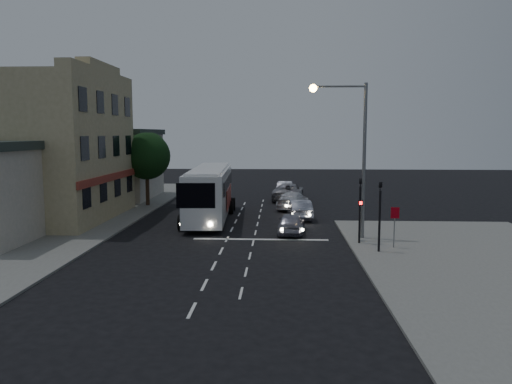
{
  "coord_description": "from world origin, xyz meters",
  "views": [
    {
      "loc": [
        3.08,
        -26.97,
        6.27
      ],
      "look_at": [
        1.48,
        7.32,
        2.2
      ],
      "focal_mm": 35.0,
      "sensor_mm": 36.0,
      "label": 1
    }
  ],
  "objects_px": {
    "car_suv": "(291,223)",
    "tour_bus": "(210,191)",
    "traffic_signal_side": "(380,208)",
    "streetlight": "(353,142)",
    "car_sedan_b": "(293,200)",
    "street_tree": "(147,154)",
    "car_extra": "(285,188)",
    "car_sedan_c": "(288,192)",
    "regulatory_sign": "(395,220)",
    "traffic_signal_main": "(360,202)",
    "car_sedan_a": "(300,209)"
  },
  "relations": [
    {
      "from": "tour_bus",
      "to": "car_sedan_c",
      "type": "xyz_separation_m",
      "value": [
        5.88,
        10.54,
        -1.23
      ]
    },
    {
      "from": "car_sedan_c",
      "to": "traffic_signal_side",
      "type": "height_order",
      "value": "traffic_signal_side"
    },
    {
      "from": "tour_bus",
      "to": "traffic_signal_main",
      "type": "relative_size",
      "value": 3.03
    },
    {
      "from": "car_suv",
      "to": "traffic_signal_side",
      "type": "height_order",
      "value": "traffic_signal_side"
    },
    {
      "from": "car_suv",
      "to": "tour_bus",
      "type": "bearing_deg",
      "value": -36.0
    },
    {
      "from": "traffic_signal_main",
      "to": "regulatory_sign",
      "type": "distance_m",
      "value": 2.14
    },
    {
      "from": "traffic_signal_main",
      "to": "traffic_signal_side",
      "type": "relative_size",
      "value": 1.0
    },
    {
      "from": "tour_bus",
      "to": "street_tree",
      "type": "bearing_deg",
      "value": 132.27
    },
    {
      "from": "car_sedan_b",
      "to": "street_tree",
      "type": "relative_size",
      "value": 0.79
    },
    {
      "from": "car_sedan_b",
      "to": "traffic_signal_side",
      "type": "distance_m",
      "value": 15.84
    },
    {
      "from": "regulatory_sign",
      "to": "car_sedan_c",
      "type": "bearing_deg",
      "value": 105.33
    },
    {
      "from": "car_sedan_b",
      "to": "car_extra",
      "type": "xyz_separation_m",
      "value": [
        -0.49,
        10.04,
        -0.03
      ]
    },
    {
      "from": "car_sedan_c",
      "to": "car_suv",
      "type": "bearing_deg",
      "value": 93.79
    },
    {
      "from": "car_extra",
      "to": "streetlight",
      "type": "xyz_separation_m",
      "value": [
        3.61,
        -21.86,
        5.05
      ]
    },
    {
      "from": "tour_bus",
      "to": "car_extra",
      "type": "xyz_separation_m",
      "value": [
        5.69,
        15.26,
        -1.36
      ]
    },
    {
      "from": "street_tree",
      "to": "car_extra",
      "type": "bearing_deg",
      "value": 37.11
    },
    {
      "from": "car_sedan_a",
      "to": "street_tree",
      "type": "distance_m",
      "value": 14.52
    },
    {
      "from": "tour_bus",
      "to": "car_sedan_b",
      "type": "xyz_separation_m",
      "value": [
        6.18,
        5.22,
        -1.33
      ]
    },
    {
      "from": "tour_bus",
      "to": "streetlight",
      "type": "distance_m",
      "value": 11.98
    },
    {
      "from": "traffic_signal_side",
      "to": "streetlight",
      "type": "xyz_separation_m",
      "value": [
        -0.96,
        3.4,
        3.31
      ]
    },
    {
      "from": "traffic_signal_main",
      "to": "streetlight",
      "type": "distance_m",
      "value": 3.61
    },
    {
      "from": "street_tree",
      "to": "regulatory_sign",
      "type": "bearing_deg",
      "value": -41.08
    },
    {
      "from": "car_extra",
      "to": "regulatory_sign",
      "type": "relative_size",
      "value": 1.88
    },
    {
      "from": "traffic_signal_side",
      "to": "streetlight",
      "type": "height_order",
      "value": "streetlight"
    },
    {
      "from": "tour_bus",
      "to": "car_sedan_c",
      "type": "relative_size",
      "value": 2.13
    },
    {
      "from": "tour_bus",
      "to": "car_sedan_b",
      "type": "height_order",
      "value": "tour_bus"
    },
    {
      "from": "tour_bus",
      "to": "car_sedan_a",
      "type": "distance_m",
      "value": 6.71
    },
    {
      "from": "car_sedan_b",
      "to": "traffic_signal_main",
      "type": "xyz_separation_m",
      "value": [
        3.37,
        -13.24,
        1.71
      ]
    },
    {
      "from": "car_suv",
      "to": "car_sedan_b",
      "type": "xyz_separation_m",
      "value": [
        0.38,
        10.22,
        0.04
      ]
    },
    {
      "from": "car_sedan_a",
      "to": "car_sedan_b",
      "type": "height_order",
      "value": "car_sedan_b"
    },
    {
      "from": "car_sedan_c",
      "to": "traffic_signal_side",
      "type": "xyz_separation_m",
      "value": [
        4.37,
        -20.54,
        1.61
      ]
    },
    {
      "from": "tour_bus",
      "to": "streetlight",
      "type": "height_order",
      "value": "streetlight"
    },
    {
      "from": "traffic_signal_main",
      "to": "street_tree",
      "type": "distance_m",
      "value": 21.38
    },
    {
      "from": "car_extra",
      "to": "traffic_signal_main",
      "type": "xyz_separation_m",
      "value": [
        3.86,
        -23.28,
        1.74
      ]
    },
    {
      "from": "car_suv",
      "to": "regulatory_sign",
      "type": "relative_size",
      "value": 1.79
    },
    {
      "from": "tour_bus",
      "to": "traffic_signal_main",
      "type": "distance_m",
      "value": 12.48
    },
    {
      "from": "car_sedan_c",
      "to": "car_sedan_b",
      "type": "bearing_deg",
      "value": 97.3
    },
    {
      "from": "car_suv",
      "to": "car_sedan_c",
      "type": "height_order",
      "value": "car_sedan_c"
    },
    {
      "from": "car_suv",
      "to": "car_extra",
      "type": "height_order",
      "value": "car_extra"
    },
    {
      "from": "car_suv",
      "to": "car_extra",
      "type": "xyz_separation_m",
      "value": [
        -0.12,
        20.26,
        0.01
      ]
    },
    {
      "from": "traffic_signal_side",
      "to": "car_sedan_c",
      "type": "bearing_deg",
      "value": 102.01
    },
    {
      "from": "tour_bus",
      "to": "car_extra",
      "type": "distance_m",
      "value": 16.34
    },
    {
      "from": "street_tree",
      "to": "car_sedan_b",
      "type": "bearing_deg",
      "value": -4.63
    },
    {
      "from": "car_sedan_b",
      "to": "traffic_signal_main",
      "type": "height_order",
      "value": "traffic_signal_main"
    },
    {
      "from": "car_sedan_a",
      "to": "traffic_signal_side",
      "type": "relative_size",
      "value": 1.04
    },
    {
      "from": "car_extra",
      "to": "street_tree",
      "type": "relative_size",
      "value": 0.67
    },
    {
      "from": "car_sedan_a",
      "to": "regulatory_sign",
      "type": "distance_m",
      "value": 10.69
    },
    {
      "from": "car_suv",
      "to": "car_sedan_c",
      "type": "distance_m",
      "value": 15.54
    },
    {
      "from": "car_sedan_b",
      "to": "street_tree",
      "type": "distance_m",
      "value": 13.04
    },
    {
      "from": "car_extra",
      "to": "regulatory_sign",
      "type": "height_order",
      "value": "regulatory_sign"
    }
  ]
}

